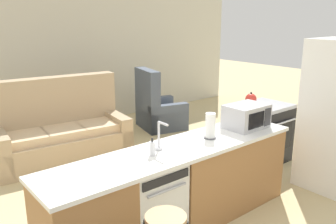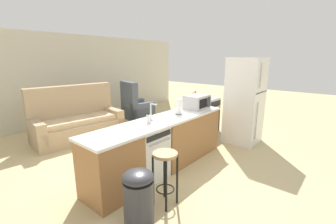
# 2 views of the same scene
# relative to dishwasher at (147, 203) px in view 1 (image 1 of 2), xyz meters

# --- Properties ---
(wall_back) EXTENTS (10.00, 0.06, 2.60)m
(wall_back) POSITION_rel_dishwasher_xyz_m (0.55, 4.20, 0.88)
(wall_back) COLOR beige
(wall_back) RESTS_ON ground_plane
(kitchen_counter) EXTENTS (2.94, 0.66, 0.90)m
(kitchen_counter) POSITION_rel_dishwasher_xyz_m (0.49, 0.00, -0.00)
(kitchen_counter) COLOR #9E6B3D
(kitchen_counter) RESTS_ON ground_plane
(dishwasher) EXTENTS (0.58, 0.61, 0.84)m
(dishwasher) POSITION_rel_dishwasher_xyz_m (0.00, 0.00, 0.00)
(dishwasher) COLOR white
(dishwasher) RESTS_ON ground_plane
(stove_range) EXTENTS (0.76, 0.68, 0.90)m
(stove_range) POSITION_rel_dishwasher_xyz_m (2.60, 0.55, 0.03)
(stove_range) COLOR black
(stove_range) RESTS_ON ground_plane
(microwave) EXTENTS (0.50, 0.37, 0.28)m
(microwave) POSITION_rel_dishwasher_xyz_m (1.47, -0.00, 0.62)
(microwave) COLOR #B7B7BC
(microwave) RESTS_ON kitchen_counter
(sink_faucet) EXTENTS (0.07, 0.18, 0.30)m
(sink_faucet) POSITION_rel_dishwasher_xyz_m (0.21, 0.06, 0.61)
(sink_faucet) COLOR silver
(sink_faucet) RESTS_ON kitchen_counter
(paper_towel_roll) EXTENTS (0.14, 0.14, 0.28)m
(paper_towel_roll) POSITION_rel_dishwasher_xyz_m (0.86, 0.00, 0.62)
(paper_towel_roll) COLOR #4C4C51
(paper_towel_roll) RESTS_ON kitchen_counter
(soap_bottle) EXTENTS (0.06, 0.06, 0.18)m
(soap_bottle) POSITION_rel_dishwasher_xyz_m (0.07, 0.01, 0.55)
(soap_bottle) COLOR silver
(soap_bottle) RESTS_ON kitchen_counter
(kettle) EXTENTS (0.21, 0.17, 0.19)m
(kettle) POSITION_rel_dishwasher_xyz_m (2.43, 0.68, 0.56)
(kettle) COLOR red
(kettle) RESTS_ON stove_range
(couch) EXTENTS (2.09, 1.13, 1.27)m
(couch) POSITION_rel_dishwasher_xyz_m (0.24, 2.64, -0.03)
(couch) COLOR tan
(couch) RESTS_ON ground_plane
(armchair) EXTENTS (0.98, 1.02, 1.20)m
(armchair) POSITION_rel_dishwasher_xyz_m (2.37, 2.91, -0.07)
(armchair) COLOR #515B6B
(armchair) RESTS_ON ground_plane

